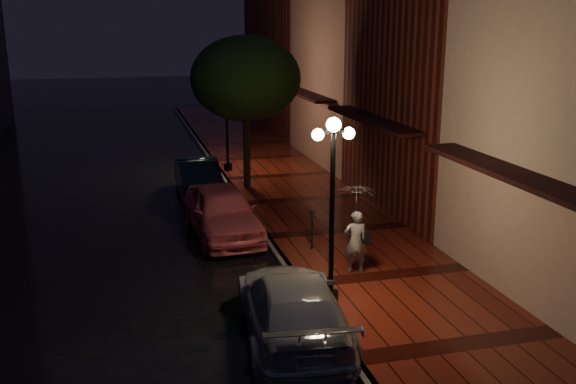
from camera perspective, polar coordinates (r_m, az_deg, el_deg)
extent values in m
plane|color=black|center=(19.45, -1.89, -4.37)|extent=(120.00, 120.00, 0.00)
cube|color=#49130D|center=(20.02, 4.41, -3.61)|extent=(4.50, 60.00, 0.15)
cube|color=#595451|center=(19.43, -1.89, -4.16)|extent=(0.25, 60.00, 0.15)
cube|color=#511914|center=(22.78, 14.60, 12.15)|extent=(5.00, 8.00, 11.00)
cube|color=#8C5951|center=(30.07, 6.95, 11.20)|extent=(5.00, 8.00, 9.00)
cube|color=#511914|center=(39.50, 1.51, 12.92)|extent=(5.00, 12.00, 10.00)
cylinder|color=black|center=(14.29, 3.92, -2.56)|extent=(0.12, 0.12, 4.00)
cylinder|color=black|center=(14.95, 3.79, -9.33)|extent=(0.36, 0.36, 0.30)
cube|color=black|center=(13.82, 4.07, 5.37)|extent=(0.70, 0.08, 0.08)
sphere|color=#E6C68A|center=(13.79, 4.08, 5.99)|extent=(0.32, 0.32, 0.32)
sphere|color=#E6C68A|center=(13.72, 2.68, 5.11)|extent=(0.26, 0.26, 0.26)
sphere|color=#E6C68A|center=(13.94, 5.43, 5.22)|extent=(0.26, 0.26, 0.26)
cylinder|color=black|center=(27.59, -5.44, 5.99)|extent=(0.12, 0.12, 4.00)
cylinder|color=black|center=(27.94, -5.35, 2.24)|extent=(0.36, 0.36, 0.30)
cube|color=black|center=(27.35, -5.55, 10.13)|extent=(0.70, 0.08, 0.08)
sphere|color=#E6C68A|center=(27.33, -5.56, 10.44)|extent=(0.32, 0.32, 0.32)
sphere|color=#E6C68A|center=(27.30, -6.28, 9.99)|extent=(0.26, 0.26, 0.26)
sphere|color=#E6C68A|center=(27.41, -4.81, 10.05)|extent=(0.26, 0.26, 0.26)
cylinder|color=black|center=(24.79, -3.70, 4.06)|extent=(0.28, 0.28, 3.20)
ellipsoid|color=black|center=(24.43, -3.80, 10.05)|extent=(4.16, 4.16, 3.20)
sphere|color=black|center=(25.22, -2.46, 8.86)|extent=(1.80, 1.80, 1.80)
sphere|color=black|center=(23.69, -4.89, 8.66)|extent=(1.80, 1.80, 1.80)
imported|color=#D15662|center=(19.73, -5.85, -1.74)|extent=(2.13, 4.74, 1.58)
imported|color=black|center=(24.29, -7.94, 1.19)|extent=(1.50, 4.27, 1.41)
imported|color=#A0A2A8|center=(13.45, 0.42, -10.21)|extent=(2.60, 5.19, 1.45)
imported|color=white|center=(16.54, 6.02, -4.41)|extent=(0.66, 0.49, 1.65)
imported|color=silver|center=(16.22, 6.12, -0.92)|extent=(0.96, 0.98, 0.88)
cylinder|color=black|center=(16.42, 6.06, -3.14)|extent=(0.02, 0.02, 1.32)
cube|color=black|center=(16.56, 6.99, -4.02)|extent=(0.13, 0.31, 0.33)
cylinder|color=black|center=(18.22, 2.14, -3.61)|extent=(0.05, 0.05, 0.97)
cube|color=black|center=(18.05, 2.16, -1.89)|extent=(0.13, 0.11, 0.19)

